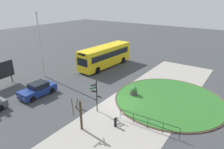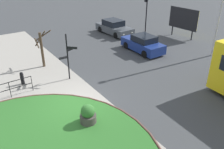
{
  "view_description": "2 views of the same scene",
  "coord_description": "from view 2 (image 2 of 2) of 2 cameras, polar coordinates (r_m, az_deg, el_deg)",
  "views": [
    {
      "loc": [
        -15.81,
        -9.67,
        10.24
      ],
      "look_at": [
        1.7,
        2.6,
        1.92
      ],
      "focal_mm": 31.98,
      "sensor_mm": 36.0,
      "label": 1
    },
    {
      "loc": [
        10.37,
        -4.57,
        7.57
      ],
      "look_at": [
        1.49,
        1.46,
        2.11
      ],
      "focal_mm": 38.01,
      "sensor_mm": 36.0,
      "label": 2
    }
  ],
  "objects": [
    {
      "name": "ground",
      "position": [
        13.62,
        -8.69,
        -7.15
      ],
      "size": [
        120.0,
        120.0,
        0.0
      ],
      "primitive_type": "plane",
      "color": "#3D3F42"
    },
    {
      "name": "sidewalk_paving",
      "position": [
        13.06,
        -17.24,
        -9.84
      ],
      "size": [
        32.0,
        7.72,
        0.02
      ],
      "primitive_type": "cube",
      "color": "#9E998E",
      "rests_on": "ground"
    },
    {
      "name": "signpost_directional",
      "position": [
        15.64,
        -10.62,
        5.01
      ],
      "size": [
        1.14,
        1.1,
        3.18
      ],
      "color": "black",
      "rests_on": "ground"
    },
    {
      "name": "bollard_foreground",
      "position": [
        16.32,
        -20.81,
        -0.81
      ],
      "size": [
        0.23,
        0.23,
        0.87
      ],
      "color": "black",
      "rests_on": "ground"
    },
    {
      "name": "car_near_lane",
      "position": [
        25.5,
        0.51,
        11.24
      ],
      "size": [
        4.51,
        2.08,
        1.46
      ],
      "rotation": [
        0.0,
        0.0,
        0.06
      ],
      "color": "#474C51",
      "rests_on": "ground"
    },
    {
      "name": "car_far_lane",
      "position": [
        20.74,
        7.41,
        7.31
      ],
      "size": [
        4.06,
        1.8,
        1.45
      ],
      "rotation": [
        0.0,
        0.0,
        3.13
      ],
      "color": "navy",
      "rests_on": "ground"
    },
    {
      "name": "traffic_light_near",
      "position": [
        24.94,
        8.22,
        16.14
      ],
      "size": [
        0.48,
        0.31,
        4.11
      ],
      "rotation": [
        0.0,
        0.0,
        2.93
      ],
      "color": "black",
      "rests_on": "ground"
    },
    {
      "name": "billboard_right",
      "position": [
        25.0,
        16.81,
        12.64
      ],
      "size": [
        3.21,
        0.46,
        2.93
      ],
      "rotation": [
        0.0,
        0.0,
        0.1
      ],
      "color": "black",
      "rests_on": "ground"
    },
    {
      "name": "planter_near_signpost",
      "position": [
        11.89,
        -5.79,
        -9.73
      ],
      "size": [
        0.82,
        0.82,
        1.08
      ],
      "color": "#47423D",
      "rests_on": "ground"
    },
    {
      "name": "street_tree_bare",
      "position": [
        18.13,
        -16.56,
        6.28
      ],
      "size": [
        1.25,
        1.3,
        2.73
      ],
      "color": "#423323",
      "rests_on": "ground"
    }
  ]
}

